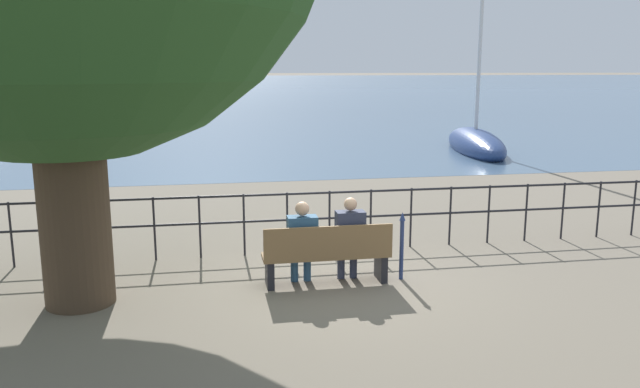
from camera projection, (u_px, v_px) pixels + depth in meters
ground_plane at (326, 283)px, 9.10m from camera, size 1000.00×1000.00×0.00m
harbor_water at (212, 81)px, 161.95m from camera, size 600.00×300.00×0.01m
park_bench at (327, 255)px, 8.95m from camera, size 1.85×0.45×0.90m
seated_person_left at (302, 239)px, 8.92m from camera, size 0.42×0.35×1.23m
seated_person_right at (350, 236)px, 9.04m from camera, size 0.42×0.35×1.26m
promenade_railing at (308, 212)px, 10.50m from camera, size 13.77×0.04×1.05m
closed_umbrella at (402, 242)px, 9.15m from camera, size 0.09×0.09×1.02m
sailboat_2 at (475, 142)px, 23.79m from camera, size 2.98×6.93×11.44m
harbor_lighthouse at (59, 26)px, 122.92m from camera, size 4.17×4.17×24.71m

